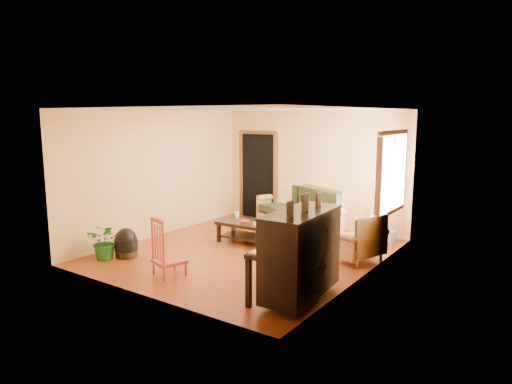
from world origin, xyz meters
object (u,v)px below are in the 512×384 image
Objects in this scene: piano at (301,256)px; potted_plant at (106,241)px; armchair at (357,236)px; sofa at (298,208)px; coffee_table at (247,232)px; footstool at (126,246)px; red_chair at (169,247)px; ceramic_crock at (392,236)px.

potted_plant is at bearing -177.27° from piano.
armchair is 1.33× the size of potted_plant.
piano is (1.98, -3.41, 0.14)m from sofa.
coffee_table reaches higher than footstool.
red_chair reaches higher than armchair.
ceramic_crock is 0.37× the size of potted_plant.
piano reaches higher than footstool.
sofa is 2.42× the size of red_chair.
footstool is 5.12m from ceramic_crock.
sofa is at bearing 116.89° from piano.
ceramic_crock is (0.13, 1.51, -0.31)m from armchair.
coffee_table is at bearing -75.71° from sofa.
armchair is (2.21, 0.18, 0.22)m from coffee_table.
sofa reaches higher than coffee_table.
footstool reaches higher than ceramic_crock.
ceramic_crock is (0.09, 3.58, -0.50)m from piano.
potted_plant is at bearing -133.50° from ceramic_crock.
red_chair reaches higher than potted_plant.
piano is (0.04, -2.06, 0.19)m from armchair.
piano is at bearing 26.80° from red_chair.
piano reaches higher than coffee_table.
ceramic_crock is at bearing 85.47° from piano.
potted_plant is at bearing -125.38° from armchair.
red_chair is 1.51m from potted_plant.
piano reaches higher than armchair.
piano is 2.18× the size of potted_plant.
sofa is at bearing 165.75° from armchair.
red_chair is at bearing -68.57° from sofa.
armchair reaches higher than coffee_table.
red_chair is at bearing -110.84° from armchair.
red_chair is at bearing -119.89° from ceramic_crock.
footstool is at bearing 56.87° from potted_plant.
coffee_table reaches higher than ceramic_crock.
coffee_table is 2.88m from ceramic_crock.
red_chair is (1.32, -0.24, 0.27)m from footstool.
ceramic_crock is (2.33, 1.70, -0.09)m from coffee_table.
footstool is 1.37m from red_chair.
armchair is at bearing -94.74° from ceramic_crock.
armchair is at bearing 33.95° from potted_plant.
coffee_table is 2.67m from potted_plant.
footstool is (-1.23, -1.97, -0.02)m from coffee_table.
armchair is 2.07m from piano.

